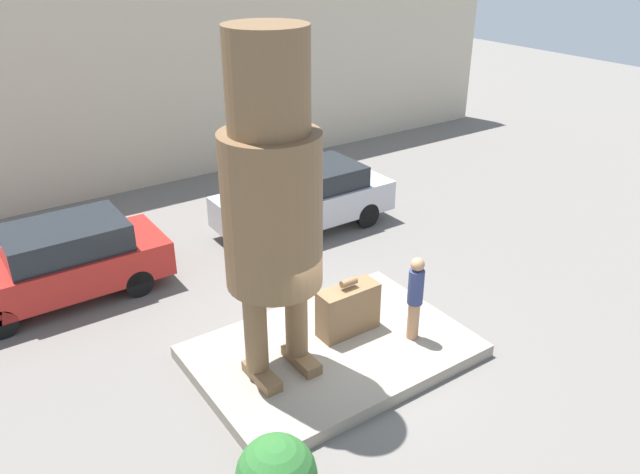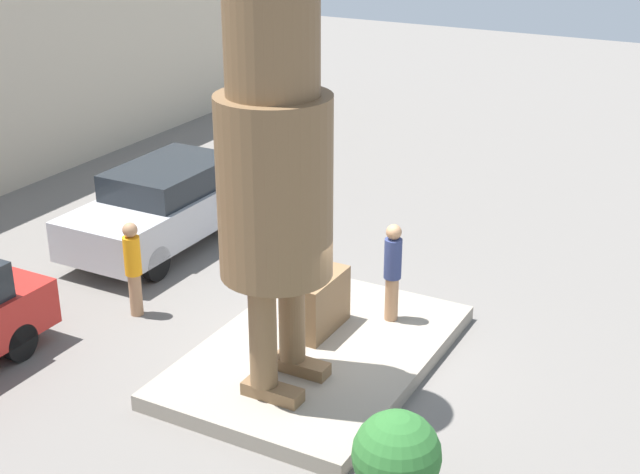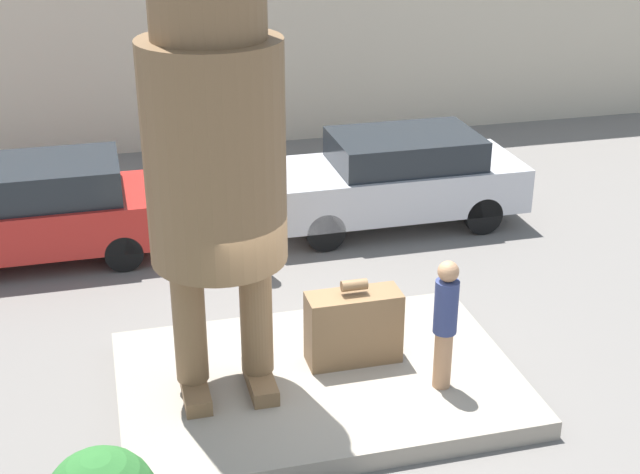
{
  "view_description": "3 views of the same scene",
  "coord_description": "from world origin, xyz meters",
  "px_view_note": "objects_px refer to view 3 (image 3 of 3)",
  "views": [
    {
      "loc": [
        -5.47,
        -7.56,
        7.1
      ],
      "look_at": [
        -0.27,
        0.01,
        2.54
      ],
      "focal_mm": 35.0,
      "sensor_mm": 36.0,
      "label": 1
    },
    {
      "loc": [
        -10.59,
        -5.76,
        7.17
      ],
      "look_at": [
        -0.12,
        -0.11,
        2.17
      ],
      "focal_mm": 50.0,
      "sensor_mm": 36.0,
      "label": 2
    },
    {
      "loc": [
        -2.33,
        -9.13,
        6.32
      ],
      "look_at": [
        0.02,
        -0.02,
        2.12
      ],
      "focal_mm": 50.0,
      "sensor_mm": 36.0,
      "label": 3
    }
  ],
  "objects_px": {
    "tourist": "(445,320)",
    "parked_car_red": "(36,210)",
    "giant_suitcase": "(353,327)",
    "parked_car_silver": "(394,177)",
    "worker_hivis": "(256,219)",
    "statue_figure": "(213,121)"
  },
  "relations": [
    {
      "from": "giant_suitcase",
      "to": "parked_car_red",
      "type": "relative_size",
      "value": 0.27
    },
    {
      "from": "giant_suitcase",
      "to": "worker_hivis",
      "type": "distance_m",
      "value": 3.32
    },
    {
      "from": "tourist",
      "to": "parked_car_red",
      "type": "xyz_separation_m",
      "value": [
        -4.84,
        5.55,
        -0.31
      ]
    },
    {
      "from": "statue_figure",
      "to": "parked_car_silver",
      "type": "relative_size",
      "value": 1.24
    },
    {
      "from": "parked_car_silver",
      "to": "parked_car_red",
      "type": "bearing_deg",
      "value": -0.46
    },
    {
      "from": "giant_suitcase",
      "to": "parked_car_red",
      "type": "xyz_separation_m",
      "value": [
        -3.97,
        4.71,
        0.13
      ]
    },
    {
      "from": "tourist",
      "to": "parked_car_silver",
      "type": "xyz_separation_m",
      "value": [
        1.25,
        5.5,
        -0.29
      ]
    },
    {
      "from": "statue_figure",
      "to": "worker_hivis",
      "type": "xyz_separation_m",
      "value": [
        1.05,
        3.47,
        -2.66
      ]
    },
    {
      "from": "parked_car_red",
      "to": "worker_hivis",
      "type": "relative_size",
      "value": 2.58
    },
    {
      "from": "giant_suitcase",
      "to": "parked_car_red",
      "type": "bearing_deg",
      "value": 130.16
    },
    {
      "from": "tourist",
      "to": "worker_hivis",
      "type": "bearing_deg",
      "value": 110.0
    },
    {
      "from": "statue_figure",
      "to": "parked_car_silver",
      "type": "xyz_separation_m",
      "value": [
        3.79,
        4.87,
        -2.72
      ]
    },
    {
      "from": "parked_car_red",
      "to": "parked_car_silver",
      "type": "bearing_deg",
      "value": 179.54
    },
    {
      "from": "tourist",
      "to": "parked_car_silver",
      "type": "height_order",
      "value": "tourist"
    },
    {
      "from": "parked_car_red",
      "to": "worker_hivis",
      "type": "xyz_separation_m",
      "value": [
        3.35,
        -1.45,
        0.08
      ]
    },
    {
      "from": "statue_figure",
      "to": "tourist",
      "type": "relative_size",
      "value": 3.41
    },
    {
      "from": "statue_figure",
      "to": "parked_car_silver",
      "type": "distance_m",
      "value": 6.74
    },
    {
      "from": "tourist",
      "to": "parked_car_red",
      "type": "height_order",
      "value": "tourist"
    },
    {
      "from": "parked_car_red",
      "to": "worker_hivis",
      "type": "distance_m",
      "value": 3.65
    },
    {
      "from": "parked_car_silver",
      "to": "worker_hivis",
      "type": "bearing_deg",
      "value": 27.05
    },
    {
      "from": "tourist",
      "to": "parked_car_red",
      "type": "distance_m",
      "value": 7.37
    },
    {
      "from": "parked_car_silver",
      "to": "giant_suitcase",
      "type": "bearing_deg",
      "value": 65.49
    }
  ]
}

